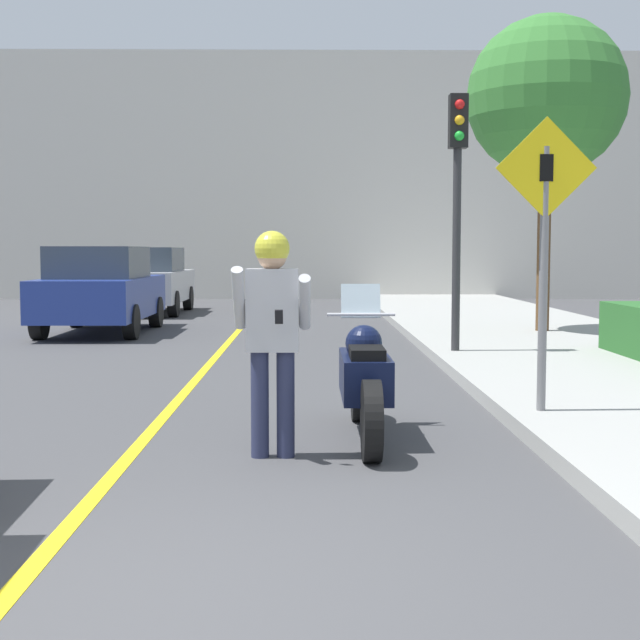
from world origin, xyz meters
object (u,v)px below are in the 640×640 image
object	(u,v)px
street_tree	(547,98)
parked_car_silver	(148,280)
person_biker	(272,319)
crossing_sign	(544,235)
parked_car_blue	(101,289)
motorcycle	(365,380)
traffic_light	(458,173)

from	to	relation	value
street_tree	parked_car_silver	distance (m)	11.18
person_biker	crossing_sign	xyz separation A→B (m)	(2.40, 1.17, 0.66)
person_biker	street_tree	xyz separation A→B (m)	(4.53, 9.25, 3.24)
parked_car_blue	parked_car_silver	distance (m)	5.40
crossing_sign	parked_car_silver	bearing A→B (deg)	112.87
motorcycle	traffic_light	distance (m)	6.02
traffic_light	parked_car_blue	bearing A→B (deg)	144.33
crossing_sign	parked_car_silver	size ratio (longest dim) A/B	0.63
crossing_sign	parked_car_blue	xyz separation A→B (m)	(-6.14, 9.28, -0.88)
parked_car_silver	street_tree	bearing A→B (deg)	-38.42
person_biker	crossing_sign	size ratio (longest dim) A/B	0.66
motorcycle	person_biker	distance (m)	1.17
parked_car_silver	person_biker	bearing A→B (deg)	-76.53
crossing_sign	traffic_light	bearing A→B (deg)	89.76
motorcycle	traffic_light	size ratio (longest dim) A/B	0.62
parked_car_blue	traffic_light	bearing A→B (deg)	-35.67
traffic_light	street_tree	bearing A→B (deg)	56.71
motorcycle	parked_car_blue	size ratio (longest dim) A/B	0.54
motorcycle	parked_car_silver	distance (m)	15.85
street_tree	parked_car_blue	distance (m)	9.05
person_biker	traffic_light	world-z (taller)	traffic_light
person_biker	parked_car_silver	xyz separation A→B (m)	(-3.80, 15.85, -0.23)
person_biker	parked_car_blue	bearing A→B (deg)	109.71
parked_car_silver	parked_car_blue	bearing A→B (deg)	-89.43
traffic_light	street_tree	size ratio (longest dim) A/B	0.65
crossing_sign	traffic_light	size ratio (longest dim) A/B	0.72
person_biker	motorcycle	bearing A→B (deg)	41.69
parked_car_blue	motorcycle	bearing A→B (deg)	-65.28
parked_car_blue	person_biker	bearing A→B (deg)	-70.29
street_tree	parked_car_silver	world-z (taller)	street_tree
person_biker	street_tree	bearing A→B (deg)	63.88
parked_car_blue	parked_car_silver	size ratio (longest dim) A/B	1.00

